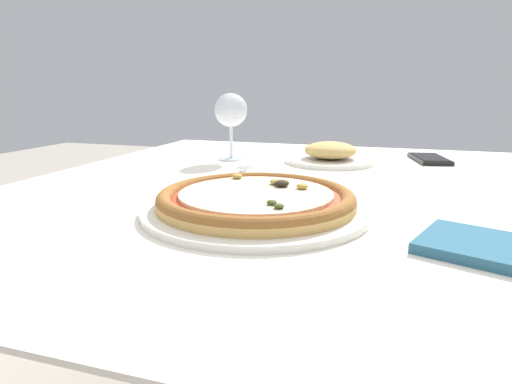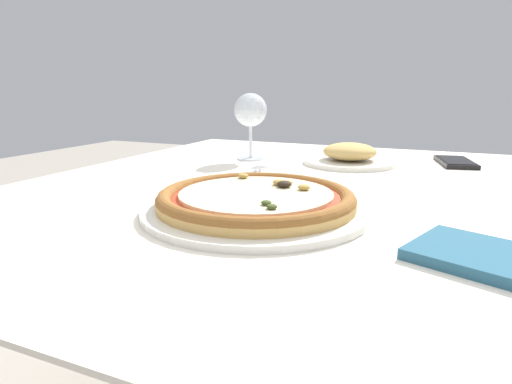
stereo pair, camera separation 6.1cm
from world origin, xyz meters
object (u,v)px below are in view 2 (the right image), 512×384
object	(u,v)px
pizza_plate	(256,201)
side_plate	(349,156)
fork	(248,173)
wine_glass_far_left	(250,112)
cell_phone	(455,162)
dining_table	(342,233)

from	to	relation	value
pizza_plate	side_plate	size ratio (longest dim) A/B	1.55
fork	wine_glass_far_left	world-z (taller)	wine_glass_far_left
fork	side_plate	bearing A→B (deg)	49.92
cell_phone	side_plate	bearing A→B (deg)	-157.00
cell_phone	side_plate	size ratio (longest dim) A/B	0.74
pizza_plate	fork	xyz separation A→B (m)	(-0.13, 0.25, -0.01)
wine_glass_far_left	cell_phone	xyz separation A→B (m)	(0.47, 0.12, -0.11)
fork	cell_phone	distance (m)	0.50
dining_table	wine_glass_far_left	world-z (taller)	wine_glass_far_left
wine_glass_far_left	cell_phone	size ratio (longest dim) A/B	1.04
pizza_plate	side_plate	bearing A→B (deg)	84.55
pizza_plate	cell_phone	distance (m)	0.61
fork	cell_phone	xyz separation A→B (m)	(0.40, 0.30, 0.00)
pizza_plate	fork	bearing A→B (deg)	116.95
cell_phone	fork	bearing A→B (deg)	-143.15
pizza_plate	cell_phone	xyz separation A→B (m)	(0.27, 0.55, -0.01)
dining_table	pizza_plate	world-z (taller)	pizza_plate
dining_table	pizza_plate	distance (m)	0.24
dining_table	side_plate	size ratio (longest dim) A/B	5.52
pizza_plate	wine_glass_far_left	distance (m)	0.48
cell_phone	wine_glass_far_left	bearing A→B (deg)	-165.09
dining_table	fork	world-z (taller)	fork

